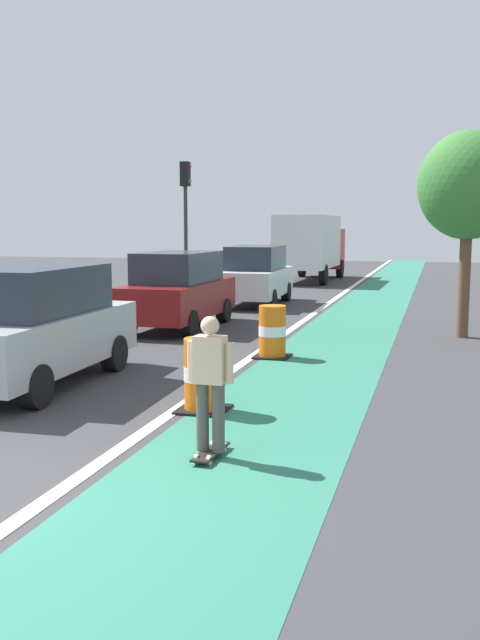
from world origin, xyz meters
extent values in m
cube|color=#2D755B|center=(2.40, 12.00, 0.00)|extent=(2.50, 80.00, 0.01)
cube|color=silver|center=(0.90, 12.00, 0.01)|extent=(0.20, 80.00, 0.01)
cube|color=black|center=(2.07, 2.05, 0.07)|extent=(0.25, 0.81, 0.02)
cylinder|color=silver|center=(2.13, 1.78, 0.06)|extent=(0.04, 0.11, 0.11)
cylinder|color=silver|center=(1.98, 1.79, 0.06)|extent=(0.04, 0.11, 0.11)
cylinder|color=silver|center=(2.16, 2.30, 0.06)|extent=(0.04, 0.11, 0.11)
cylinder|color=silver|center=(2.00, 2.31, 0.06)|extent=(0.04, 0.11, 0.11)
cylinder|color=#514C47|center=(2.17, 2.04, 0.49)|extent=(0.15, 0.15, 0.82)
cylinder|color=#514C47|center=(1.97, 2.05, 0.49)|extent=(0.15, 0.15, 0.82)
cube|color=beige|center=(2.07, 2.05, 1.18)|extent=(0.37, 0.24, 0.56)
cylinder|color=beige|center=(2.31, 2.04, 1.15)|extent=(0.09, 0.09, 0.48)
cylinder|color=beige|center=(1.83, 2.06, 1.15)|extent=(0.09, 0.09, 0.48)
sphere|color=beige|center=(2.07, 2.05, 1.58)|extent=(0.22, 0.22, 0.22)
cube|color=#9EA0A5|center=(-2.03, 4.85, 0.79)|extent=(1.98, 4.65, 0.90)
cube|color=#232D38|center=(-2.03, 4.85, 1.64)|extent=(1.70, 2.90, 0.80)
cylinder|color=black|center=(-2.89, 6.25, 0.34)|extent=(0.30, 0.69, 0.68)
cylinder|color=black|center=(-1.25, 6.30, 0.34)|extent=(0.30, 0.69, 0.68)
cylinder|color=black|center=(-1.16, 3.45, 0.34)|extent=(0.30, 0.69, 0.68)
cube|color=maroon|center=(-2.08, 11.95, 0.79)|extent=(1.86, 4.61, 0.90)
cube|color=#232D38|center=(-2.08, 11.95, 1.64)|extent=(1.63, 2.86, 0.80)
cylinder|color=black|center=(-2.90, 13.38, 0.34)|extent=(0.28, 0.68, 0.68)
cylinder|color=black|center=(-1.26, 13.37, 0.34)|extent=(0.28, 0.68, 0.68)
cylinder|color=black|center=(-2.91, 10.52, 0.34)|extent=(0.28, 0.68, 0.68)
cylinder|color=black|center=(-1.27, 10.52, 0.34)|extent=(0.28, 0.68, 0.68)
cube|color=silver|center=(-1.50, 18.01, 0.79)|extent=(2.02, 4.67, 0.90)
cube|color=#232D38|center=(-1.50, 18.01, 1.64)|extent=(1.73, 2.91, 0.80)
cylinder|color=black|center=(-2.38, 19.41, 0.34)|extent=(0.31, 0.69, 0.68)
cylinder|color=black|center=(-0.74, 19.47, 0.34)|extent=(0.31, 0.69, 0.68)
cylinder|color=black|center=(-2.27, 16.56, 0.34)|extent=(0.31, 0.69, 0.68)
cylinder|color=black|center=(-0.63, 16.62, 0.34)|extent=(0.31, 0.69, 0.68)
cylinder|color=orange|center=(1.30, 4.02, 0.25)|extent=(0.56, 0.56, 0.42)
cylinder|color=white|center=(1.30, 4.02, 0.57)|extent=(0.57, 0.57, 0.21)
cylinder|color=orange|center=(1.30, 4.02, 0.88)|extent=(0.56, 0.56, 0.42)
cube|color=black|center=(1.30, 4.02, 0.02)|extent=(0.73, 0.73, 0.04)
cylinder|color=orange|center=(1.32, 8.46, 0.25)|extent=(0.56, 0.56, 0.42)
cylinder|color=white|center=(1.32, 8.46, 0.57)|extent=(0.57, 0.57, 0.21)
cylinder|color=orange|center=(1.32, 8.46, 0.88)|extent=(0.56, 0.56, 0.42)
cube|color=black|center=(1.32, 8.46, 0.02)|extent=(0.73, 0.73, 0.04)
cube|color=silver|center=(-1.53, 28.17, 1.98)|extent=(2.39, 5.64, 2.50)
cube|color=#B21E19|center=(-1.46, 32.02, 1.53)|extent=(2.23, 1.94, 2.10)
cylinder|color=black|center=(-2.50, 31.84, 0.48)|extent=(0.32, 0.96, 0.96)
cylinder|color=black|center=(-0.44, 31.81, 0.48)|extent=(0.32, 0.96, 0.96)
cylinder|color=black|center=(-2.58, 26.79, 0.48)|extent=(0.32, 0.96, 0.96)
cylinder|color=black|center=(-0.52, 26.76, 0.48)|extent=(0.32, 0.96, 0.96)
cylinder|color=#2D2D2D|center=(-4.60, 19.40, 2.10)|extent=(0.14, 0.14, 4.20)
cube|color=black|center=(-4.60, 19.40, 4.65)|extent=(0.32, 0.32, 0.90)
sphere|color=red|center=(-4.43, 19.40, 4.91)|extent=(0.16, 0.16, 0.16)
sphere|color=green|center=(-4.43, 19.40, 4.39)|extent=(0.16, 0.16, 0.16)
cylinder|color=#33333D|center=(-4.90, 10.04, 0.43)|extent=(0.20, 0.20, 0.86)
cube|color=#2D4CA5|center=(-4.90, 10.04, 1.13)|extent=(0.34, 0.20, 0.54)
sphere|color=tan|center=(-4.90, 10.04, 1.51)|extent=(0.20, 0.20, 0.20)
cylinder|color=#33333D|center=(-3.97, 18.62, 0.43)|extent=(0.20, 0.20, 0.86)
cube|color=white|center=(-3.97, 18.62, 1.13)|extent=(0.34, 0.20, 0.54)
sphere|color=beige|center=(-3.97, 18.62, 1.51)|extent=(0.20, 0.20, 0.20)
cylinder|color=brown|center=(5.22, 12.34, 1.30)|extent=(0.28, 0.28, 2.60)
ellipsoid|color=#387A33|center=(5.22, 12.34, 3.70)|extent=(2.40, 2.40, 2.60)
camera|label=1|loc=(4.58, -5.58, 2.72)|focal=39.30mm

